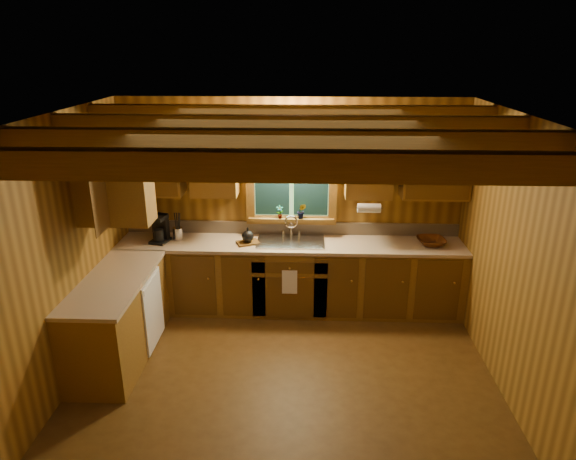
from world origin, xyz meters
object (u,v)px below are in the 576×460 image
(sink, at_px, (291,245))
(wicker_basket, at_px, (431,242))
(coffee_maker, at_px, (160,228))
(cutting_board, at_px, (248,243))

(sink, bearing_deg, wicker_basket, -0.81)
(coffee_maker, bearing_deg, wicker_basket, 13.05)
(sink, height_order, wicker_basket, sink)
(coffee_maker, relative_size, cutting_board, 1.31)
(sink, height_order, coffee_maker, coffee_maker)
(sink, xyz_separation_m, coffee_maker, (-1.59, -0.03, 0.21))
(sink, distance_m, coffee_maker, 1.61)
(sink, distance_m, cutting_board, 0.52)
(coffee_maker, bearing_deg, sink, 14.10)
(coffee_maker, relative_size, wicker_basket, 1.01)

